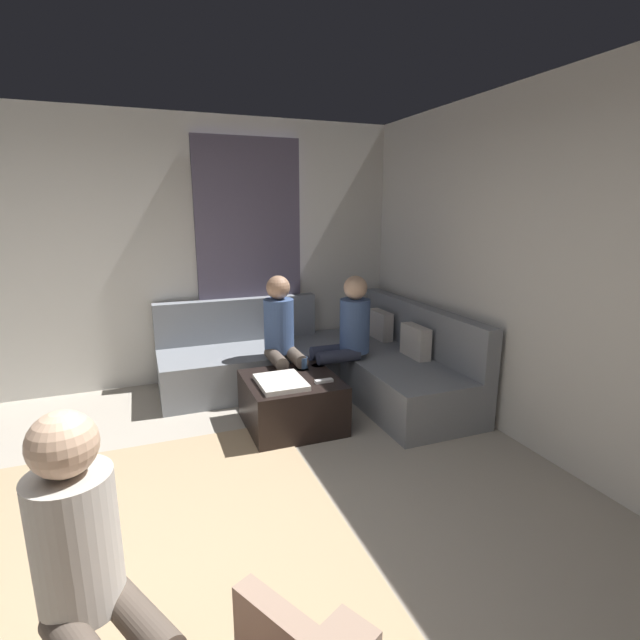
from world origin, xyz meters
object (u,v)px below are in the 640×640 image
Objects in this scene: person_on_couch_back at (345,334)px; person_on_couch_side at (282,336)px; game_remote at (324,381)px; ottoman at (292,402)px; coffee_mug at (303,363)px; person_on_armchair at (91,572)px; sectional_couch at (327,363)px.

person_on_couch_back is 0.58m from person_on_couch_side.
ottoman is at bearing -129.29° from game_remote.
game_remote is (0.40, 0.04, -0.04)m from coffee_mug.
person_on_couch_back is 3.08m from person_on_armchair.
person_on_couch_back reaches higher than game_remote.
person_on_armchair is (1.86, -1.56, 0.21)m from game_remote.
ottoman is 2.48m from person_on_armchair.
game_remote is at bearing 140.86° from person_on_couch_back.
sectional_couch is 2.16× the size of person_on_armchair.
ottoman is 0.63× the size of person_on_couch_back.
person_on_couch_back is 1.00× the size of person_on_couch_side.
person_on_couch_back is at bearing 163.40° from person_on_couch_side.
person_on_couch_back is at bearing 117.26° from ottoman.
game_remote is 0.72m from person_on_couch_side.
game_remote is (0.18, 0.22, 0.22)m from ottoman.
sectional_couch reaches higher than game_remote.
ottoman is at bearing 81.85° from person_on_couch_side.
coffee_mug is at bearing 140.71° from ottoman.
sectional_couch is 3.36× the size of ottoman.
coffee_mug is 0.35m from person_on_couch_side.
person_on_armchair is at bearing -33.19° from ottoman.
person_on_couch_back is at bearing 9.92° from sectional_couch.
ottoman is at bearing -39.29° from coffee_mug.
coffee_mug is 0.63× the size of game_remote.
person_on_couch_back is at bearing -157.35° from person_on_armchair.
person_on_couch_side is (-0.67, -0.15, 0.23)m from game_remote.
sectional_couch is 0.65m from person_on_couch_side.
person_on_couch_side is (-0.49, 0.07, 0.45)m from ottoman.
person_on_couch_side is (-0.17, -0.56, 0.00)m from person_on_couch_back.
ottoman is (0.64, -0.58, -0.07)m from sectional_couch.
person_on_couch_back reaches higher than person_on_armchair.
coffee_mug is 0.40m from game_remote.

